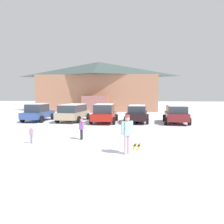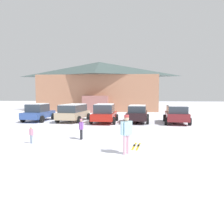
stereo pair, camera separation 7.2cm
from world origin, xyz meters
name	(u,v)px [view 1 (the left image)]	position (x,y,z in m)	size (l,w,h in m)	color
ground	(48,166)	(0.00, 0.00, 0.00)	(160.00, 160.00, 0.00)	white
ski_lodge	(99,86)	(-2.84, 28.09, 3.98)	(19.18, 10.11, 7.85)	#A87154
parked_blue_hatchback	(38,112)	(-6.22, 12.80, 0.84)	(2.14, 4.14, 1.69)	#335095
parked_beige_suv	(73,112)	(-2.80, 13.03, 0.89)	(2.48, 4.87, 1.63)	tan
parked_red_sedan	(104,113)	(0.31, 12.31, 0.85)	(2.21, 4.50, 1.70)	#AD1D14
parked_black_sedan	(137,113)	(3.27, 12.91, 0.81)	(2.32, 4.65, 1.58)	black
parked_maroon_van	(176,113)	(6.69, 12.48, 0.87)	(2.38, 4.27, 1.60)	maroon
skier_child_in_pink_snowsuit	(32,134)	(-2.22, 3.33, 0.50)	(0.31, 0.20, 0.89)	#99ACC5
skier_child_in_purple_jacket	(81,128)	(0.07, 4.61, 0.66)	(0.19, 0.43, 1.16)	black
skier_adult_in_blue_parka	(127,132)	(2.72, 1.81, 0.94)	(0.48, 0.46, 1.67)	beige
pair_of_skis	(137,146)	(3.15, 3.26, 0.02)	(0.48, 1.58, 0.08)	gold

